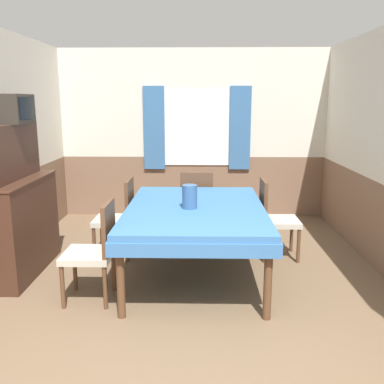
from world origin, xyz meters
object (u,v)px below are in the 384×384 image
object	(u,v)px
tv	(14,109)
vase	(190,197)
dining_table	(195,216)
chair_left_far	(119,215)
chair_right_far	(274,216)
chair_head_window	(197,203)
chair_left_near	(95,248)
sideboard	(16,211)

from	to	relation	value
tv	vase	size ratio (longest dim) A/B	1.94
dining_table	tv	distance (m)	2.18
chair_left_far	tv	bearing A→B (deg)	110.92
chair_right_far	vase	xyz separation A→B (m)	(-0.97, -0.66, 0.38)
dining_table	chair_head_window	size ratio (longest dim) A/B	2.17
chair_right_far	chair_left_far	world-z (taller)	same
chair_left_near	chair_left_far	distance (m)	1.15
tv	dining_table	bearing A→B (deg)	-6.02
chair_left_near	vase	size ratio (longest dim) A/B	3.90
dining_table	sideboard	world-z (taller)	sideboard
chair_right_far	vase	bearing A→B (deg)	-55.82
dining_table	chair_right_far	bearing A→B (deg)	32.30
vase	chair_right_far	bearing A→B (deg)	34.18
chair_right_far	sideboard	distance (m)	2.86
tv	sideboard	bearing A→B (deg)	-92.71
dining_table	chair_head_window	distance (m)	1.22
dining_table	chair_head_window	xyz separation A→B (m)	(0.00, 1.21, -0.16)
sideboard	vase	world-z (taller)	sideboard
chair_left_far	chair_left_near	bearing A→B (deg)	-180.00
sideboard	tv	distance (m)	1.06
sideboard	tv	world-z (taller)	tv
chair_right_far	vase	world-z (taller)	vase
chair_head_window	chair_left_far	bearing A→B (deg)	-145.22
chair_left_far	vase	xyz separation A→B (m)	(0.85, -0.66, 0.38)
chair_left_far	chair_head_window	distance (m)	1.11
chair_right_far	sideboard	xyz separation A→B (m)	(-2.80, -0.52, 0.19)
dining_table	sideboard	distance (m)	1.90
chair_left_far	sideboard	world-z (taller)	sideboard
chair_left_near	tv	size ratio (longest dim) A/B	2.01
chair_right_far	chair_head_window	bearing A→B (deg)	-124.78
chair_right_far	sideboard	world-z (taller)	sideboard
vase	chair_left_near	bearing A→B (deg)	-149.93
chair_left_near	tv	world-z (taller)	tv
vase	chair_left_far	bearing A→B (deg)	142.36
chair_left_near	chair_right_far	xyz separation A→B (m)	(1.82, 1.15, 0.00)
chair_left_near	sideboard	bearing A→B (deg)	57.51
chair_left_near	sideboard	world-z (taller)	sideboard
sideboard	tv	size ratio (longest dim) A/B	3.42
dining_table	vase	bearing A→B (deg)	-125.21
chair_right_far	chair_head_window	distance (m)	1.11
dining_table	chair_left_far	bearing A→B (deg)	147.70
dining_table	sideboard	size ratio (longest dim) A/B	1.28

